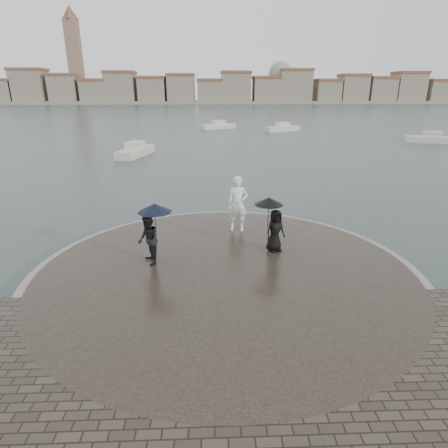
{
  "coord_description": "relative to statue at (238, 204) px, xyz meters",
  "views": [
    {
      "loc": [
        -0.47,
        -7.3,
        5.82
      ],
      "look_at": [
        0.0,
        4.8,
        1.45
      ],
      "focal_mm": 30.0,
      "sensor_mm": 36.0,
      "label": 1
    }
  ],
  "objects": [
    {
      "name": "ground",
      "position": [
        -0.65,
        -7.1,
        -1.48
      ],
      "size": [
        400.0,
        400.0,
        0.0
      ],
      "primitive_type": "plane",
      "color": "#2B3835",
      "rests_on": "ground"
    },
    {
      "name": "quay_tip",
      "position": [
        -0.65,
        -3.6,
        -1.3
      ],
      "size": [
        11.9,
        11.9,
        0.36
      ],
      "primitive_type": "cylinder",
      "color": "#2D261E",
      "rests_on": "ground"
    },
    {
      "name": "visitor_right",
      "position": [
        1.08,
        -2.12,
        -0.0
      ],
      "size": [
        1.21,
        1.03,
        1.95
      ],
      "color": "black",
      "rests_on": "quay_tip"
    },
    {
      "name": "boats",
      "position": [
        6.63,
        34.18,
        -1.1
      ],
      "size": [
        36.71,
        29.77,
        1.5
      ],
      "color": "beige",
      "rests_on": "ground"
    },
    {
      "name": "statue",
      "position": [
        0.0,
        0.0,
        0.0
      ],
      "size": [
        0.89,
        0.65,
        2.23
      ],
      "primitive_type": "imported",
      "rotation": [
        0.0,
        0.0,
        -0.15
      ],
      "color": "white",
      "rests_on": "quay_tip"
    },
    {
      "name": "kerb_ring",
      "position": [
        -0.65,
        -3.6,
        -1.32
      ],
      "size": [
        12.5,
        12.5,
        0.32
      ],
      "primitive_type": "cylinder",
      "color": "gray",
      "rests_on": "ground"
    },
    {
      "name": "visitor_left",
      "position": [
        -3.07,
        -3.02,
        0.02
      ],
      "size": [
        1.25,
        1.15,
        2.04
      ],
      "color": "black",
      "rests_on": "quay_tip"
    },
    {
      "name": "far_skyline",
      "position": [
        -6.94,
        153.6,
        4.13
      ],
      "size": [
        260.0,
        20.0,
        37.0
      ],
      "color": "gray",
      "rests_on": "ground"
    }
  ]
}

